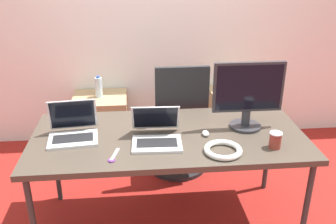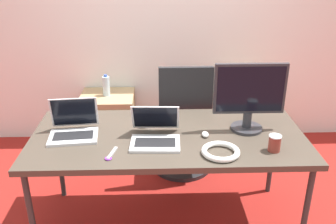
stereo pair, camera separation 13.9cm
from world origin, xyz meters
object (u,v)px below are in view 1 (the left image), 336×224
at_px(office_chair, 178,132).
at_px(cabinet_right, 235,118).
at_px(coffee_cup_white, 147,119).
at_px(mouse, 206,133).
at_px(cabinet_left, 102,123).
at_px(coffee_cup_brown, 275,140).
at_px(cable_coil, 223,150).
at_px(water_bottle, 99,87).
at_px(laptop_left, 73,131).
at_px(monitor, 248,95).
at_px(laptop_right, 156,135).

relative_size(office_chair, cabinet_right, 1.85).
bearing_deg(coffee_cup_white, mouse, -24.93).
relative_size(cabinet_left, coffee_cup_brown, 5.37).
bearing_deg(cable_coil, cabinet_left, 120.83).
height_order(water_bottle, coffee_cup_brown, coffee_cup_brown).
xyz_separation_m(laptop_left, coffee_cup_white, (0.50, 0.13, 0.00)).
height_order(laptop_left, coffee_cup_brown, laptop_left).
distance_m(office_chair, cabinet_right, 0.83).
xyz_separation_m(office_chair, cable_coil, (0.16, -1.01, 0.37)).
distance_m(water_bottle, cable_coil, 1.74).
relative_size(laptop_left, coffee_cup_brown, 3.18).
relative_size(cabinet_right, monitor, 1.18).
bearing_deg(mouse, laptop_left, 176.52).
distance_m(water_bottle, laptop_right, 1.40).
height_order(cabinet_right, water_bottle, water_bottle).
relative_size(cabinet_right, coffee_cup_white, 5.24).
distance_m(coffee_cup_brown, cable_coil, 0.35).
bearing_deg(cable_coil, office_chair, 98.86).
xyz_separation_m(coffee_cup_white, cable_coil, (0.46, -0.42, -0.04)).
bearing_deg(laptop_left, office_chair, 41.59).
bearing_deg(cable_coil, cabinet_right, 71.34).
distance_m(cabinet_left, cabinet_right, 1.39).
distance_m(cabinet_right, laptop_left, 1.96).
bearing_deg(office_chair, cabinet_right, 36.18).
relative_size(water_bottle, monitor, 0.44).
relative_size(mouse, coffee_cup_brown, 0.66).
bearing_deg(monitor, cable_coil, -125.21).
bearing_deg(coffee_cup_brown, monitor, 108.60).
distance_m(water_bottle, coffee_cup_brown, 1.92).
bearing_deg(mouse, coffee_cup_white, 155.07).
distance_m(cabinet_right, monitor, 1.38).
relative_size(monitor, coffee_cup_brown, 4.54).
distance_m(cabinet_left, coffee_cup_white, 1.26).
distance_m(office_chair, water_bottle, 0.92).
relative_size(water_bottle, coffee_cup_brown, 2.00).
distance_m(laptop_left, coffee_cup_white, 0.52).
distance_m(water_bottle, laptop_left, 1.21).
bearing_deg(coffee_cup_brown, cable_coil, -175.18).
relative_size(monitor, mouse, 6.85).
xyz_separation_m(water_bottle, mouse, (0.82, -1.25, 0.09)).
bearing_deg(cable_coil, mouse, 105.36).
xyz_separation_m(water_bottle, laptop_left, (-0.07, -1.20, 0.12)).
bearing_deg(coffee_cup_brown, coffee_cup_white, 153.88).
height_order(cabinet_right, mouse, mouse).
relative_size(office_chair, mouse, 14.97).
relative_size(monitor, cable_coil, 2.03).
distance_m(cabinet_right, cable_coil, 1.65).
bearing_deg(office_chair, coffee_cup_brown, -62.91).
distance_m(office_chair, coffee_cup_white, 0.78).
relative_size(cabinet_right, coffee_cup_brown, 5.37).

